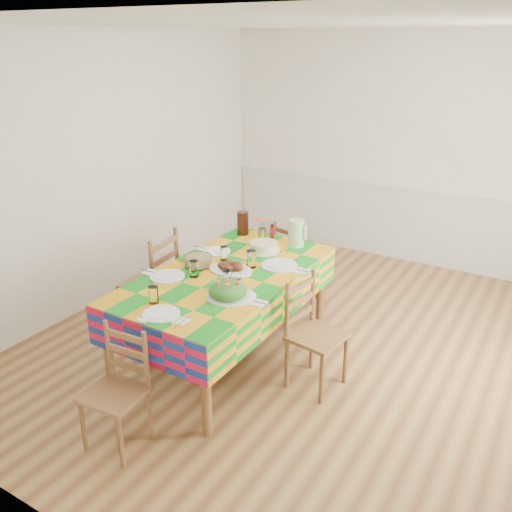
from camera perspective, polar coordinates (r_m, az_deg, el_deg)
The scene contains 22 objects.
room at distance 4.49m, azimuth 5.52°, elevation 5.67°, with size 4.58×5.08×2.78m.
wainscot at distance 6.97m, azimuth 14.28°, elevation 3.66°, with size 4.41×0.06×0.92m.
dining_table at distance 4.54m, azimuth -3.22°, elevation -2.78°, with size 1.10×2.04×0.79m.
setting_near_head at distance 3.94m, azimuth -10.17°, elevation -5.30°, with size 0.43×0.29×0.13m.
setting_left_near at distance 4.45m, azimuth -8.39°, elevation -1.83°, with size 0.52×0.31×0.14m.
setting_left_far at distance 4.87m, azimuth -3.95°, elevation 0.45°, with size 0.46×0.27×0.12m.
setting_right_near at distance 4.13m, azimuth -2.25°, elevation -3.62°, with size 0.53×0.30×0.13m.
setting_right_far at distance 4.60m, azimuth 1.48°, elevation -0.76°, with size 0.59×0.34×0.15m.
meat_platter at distance 4.52m, azimuth -2.69°, elevation -1.22°, with size 0.39×0.28×0.08m.
salad_platter at distance 4.06m, azimuth -2.99°, elevation -3.71°, with size 0.32×0.32×0.14m.
pasta_bowl at distance 4.64m, azimuth -6.12°, elevation -0.52°, with size 0.24×0.24×0.09m.
cake at distance 4.94m, azimuth 0.81°, elevation 0.98°, with size 0.30×0.30×0.08m.
serving_utensils at distance 4.36m, azimuth -2.26°, elevation -2.52°, with size 0.15×0.33×0.01m.
flower_vase at distance 5.17m, azimuth 0.63°, elevation 2.66°, with size 0.15×0.12×0.24m.
hot_sauce at distance 5.18m, azimuth 1.71°, elevation 2.51°, with size 0.04×0.04×0.17m, color red.
green_pitcher at distance 5.04m, azimuth 4.25°, elevation 2.45°, with size 0.15×0.15×0.26m, color #A7D294.
tea_pitcher at distance 5.34m, azimuth -1.40°, elevation 3.50°, with size 0.12×0.12×0.23m, color black.
name_card at distance 3.83m, azimuth -11.92°, elevation -6.67°, with size 0.08×0.03×0.02m, color white.
chair_near at distance 3.84m, azimuth -14.34°, elevation -13.56°, with size 0.40×0.38×0.85m.
chair_far at distance 5.67m, azimuth 4.09°, elevation -0.61°, with size 0.46×0.44×0.86m.
chair_left at distance 5.09m, azimuth -10.73°, elevation -2.86°, with size 0.46×0.48×1.01m.
chair_right at distance 4.31m, azimuth 6.02°, elevation -8.19°, with size 0.44×0.46×0.91m.
Camera 1 is at (1.85, -3.89, 2.61)m, focal length 38.00 mm.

